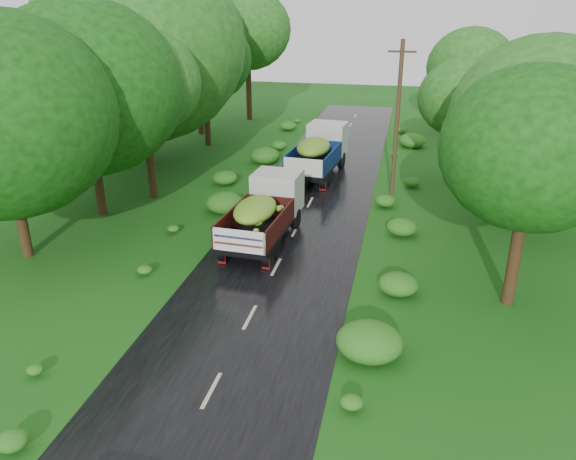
% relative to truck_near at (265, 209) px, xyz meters
% --- Properties ---
extents(ground, '(120.00, 120.00, 0.00)m').
position_rel_truck_near_xyz_m(ground, '(1.11, -10.62, -1.50)').
color(ground, '#134F10').
rests_on(ground, ground).
extents(road, '(6.50, 80.00, 0.02)m').
position_rel_truck_near_xyz_m(road, '(1.11, -5.62, -1.49)').
color(road, black).
rests_on(road, ground).
extents(road_lines, '(0.12, 69.60, 0.00)m').
position_rel_truck_near_xyz_m(road_lines, '(1.11, -4.62, -1.48)').
color(road_lines, '#BFB78C').
rests_on(road_lines, road).
extents(truck_near, '(2.63, 6.45, 2.66)m').
position_rel_truck_near_xyz_m(truck_near, '(0.00, 0.00, 0.00)').
color(truck_near, black).
rests_on(truck_near, ground).
extents(truck_far, '(2.99, 6.92, 2.83)m').
position_rel_truck_near_xyz_m(truck_far, '(0.76, 10.53, 0.10)').
color(truck_far, black).
rests_on(truck_far, ground).
extents(utility_pole, '(1.46, 0.23, 8.31)m').
position_rel_truck_near_xyz_m(utility_pole, '(5.36, 7.80, 2.78)').
color(utility_pole, '#382616').
rests_on(utility_pole, ground).
extents(trees_left, '(7.54, 33.81, 9.74)m').
position_rel_truck_near_xyz_m(trees_left, '(-9.47, 10.05, 5.27)').
color(trees_left, black).
rests_on(trees_left, ground).
extents(trees_right, '(6.60, 31.77, 7.32)m').
position_rel_truck_near_xyz_m(trees_right, '(10.53, 8.72, 3.73)').
color(trees_right, black).
rests_on(trees_right, ground).
extents(shrubs, '(11.90, 44.00, 0.70)m').
position_rel_truck_near_xyz_m(shrubs, '(1.11, 3.38, -1.15)').
color(shrubs, '#206417').
rests_on(shrubs, ground).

